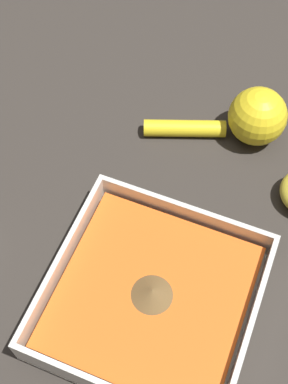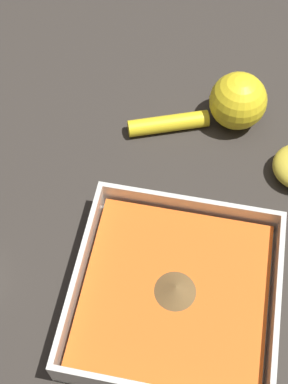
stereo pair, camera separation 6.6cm
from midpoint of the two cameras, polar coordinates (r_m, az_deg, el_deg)
The scene contains 3 objects.
ground_plane at distance 0.64m, azimuth -1.38°, elevation -8.50°, with size 4.00×4.00×0.00m, color #332D28.
square_dish at distance 0.61m, azimuth 0.14°, elevation -11.25°, with size 0.22×0.22×0.05m.
lemon_squeezer at distance 0.73m, azimuth 6.63°, elevation 9.17°, with size 0.18×0.10×0.08m.
Camera 2 is at (-0.03, 0.25, 0.59)m, focal length 50.00 mm.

